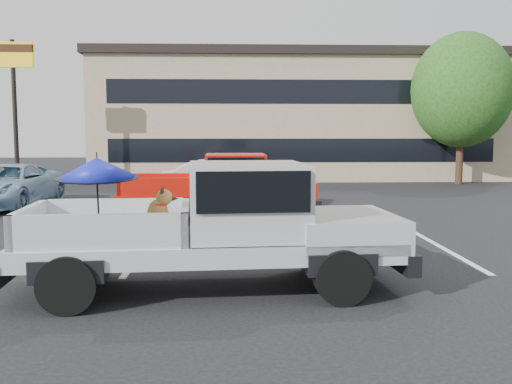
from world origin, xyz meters
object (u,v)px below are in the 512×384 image
at_px(red_pickup, 229,184).
at_px(tree_back, 357,97).
at_px(silver_sedan, 234,181).
at_px(tree_right, 462,90).
at_px(motel_sign, 13,74).
at_px(silver_pickup, 231,219).
at_px(blue_suv, 7,186).

bearing_deg(red_pickup, tree_back, 67.27).
xyz_separation_m(tree_back, silver_sedan, (-7.22, -14.99, -3.67)).
height_order(tree_right, tree_back, tree_back).
bearing_deg(tree_back, tree_right, -69.44).
relative_size(motel_sign, silver_sedan, 1.33).
distance_m(motel_sign, silver_pickup, 17.87).
height_order(tree_back, silver_sedan, tree_back).
relative_size(tree_right, red_pickup, 1.26).
bearing_deg(tree_back, blue_suv, -132.87).
xyz_separation_m(red_pickup, blue_suv, (-6.99, 2.97, -0.29)).
height_order(motel_sign, blue_suv, motel_sign).
bearing_deg(red_pickup, blue_suv, 155.95).
relative_size(tree_right, silver_pickup, 1.17).
bearing_deg(tree_back, motel_sign, -147.99).
relative_size(tree_back, blue_suv, 1.48).
relative_size(silver_pickup, blue_suv, 1.21).
xyz_separation_m(tree_right, silver_pickup, (-10.26, -17.16, -3.16)).
bearing_deg(motel_sign, silver_pickup, -60.03).
bearing_deg(tree_back, silver_sedan, -115.71).
bearing_deg(tree_back, red_pickup, -111.73).
bearing_deg(silver_sedan, tree_back, -7.34).
bearing_deg(silver_sedan, blue_suv, 111.84).
distance_m(motel_sign, red_pickup, 12.62).
height_order(silver_pickup, blue_suv, silver_pickup).
xyz_separation_m(motel_sign, silver_sedan, (8.78, -4.99, -3.91)).
bearing_deg(tree_right, silver_sedan, -145.62).
relative_size(motel_sign, tree_back, 0.84).
relative_size(tree_back, red_pickup, 1.33).
bearing_deg(tree_right, silver_pickup, -120.86).
distance_m(tree_back, silver_pickup, 26.40).
relative_size(tree_back, silver_pickup, 1.22).
xyz_separation_m(motel_sign, tree_back, (16.00, 10.00, -0.24)).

